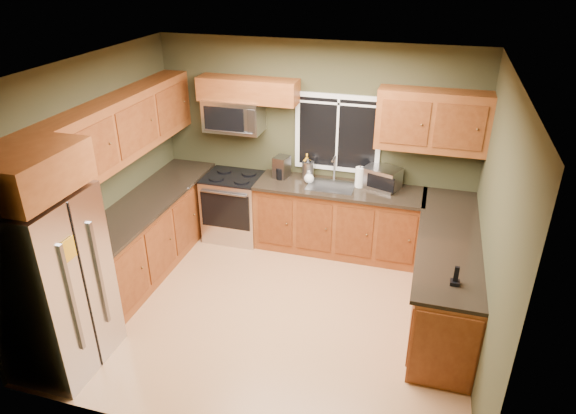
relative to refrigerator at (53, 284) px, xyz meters
The scene contains 28 objects.
floor 2.35m from the refrigerator, 36.78° to the left, with size 4.20×4.20×0.00m, color #AD774C.
ceiling 2.82m from the refrigerator, 36.78° to the left, with size 4.20×4.20×0.00m, color white.
back_wall 3.58m from the refrigerator, 60.71° to the left, with size 4.20×4.20×0.00m, color #35341F.
front_wall 1.86m from the refrigerator, 16.04° to the right, with size 4.20×4.20×0.00m, color #35341F.
left_wall 1.42m from the refrigerator, 105.52° to the left, with size 3.60×3.60×0.00m, color #35341F.
right_wall 4.08m from the refrigerator, 18.71° to the left, with size 3.60×3.60×0.00m, color #35341F.
window 3.75m from the refrigerator, 56.52° to the left, with size 1.12×0.03×1.02m.
base_cabinets_left 1.83m from the refrigerator, 91.97° to the left, with size 0.60×2.65×0.90m, color brown.
countertop_left 1.78m from the refrigerator, 91.16° to the left, with size 0.65×2.65×0.04m, color black.
base_cabinets_back 3.56m from the refrigerator, 52.43° to the left, with size 2.17×0.60×0.90m, color brown.
countertop_back 3.51m from the refrigerator, 52.18° to the left, with size 2.17×0.65×0.04m, color black.
base_cabinets_peninsula 4.02m from the refrigerator, 27.50° to the left, with size 0.60×2.52×0.90m.
countertop_peninsula 3.97m from the refrigerator, 27.77° to the left, with size 0.65×2.50×0.04m, color black.
upper_cabinets_left 2.03m from the refrigerator, 96.30° to the left, with size 0.33×2.65×0.72m, color brown.
upper_cabinets_back_left 3.28m from the refrigerator, 73.15° to the left, with size 1.30×0.33×0.30m, color brown.
upper_cabinets_back_right 4.44m from the refrigerator, 42.62° to the left, with size 1.30×0.33×0.72m, color brown.
upper_cabinet_over_fridge 1.13m from the refrigerator, behind, with size 0.72×0.90×0.38m, color brown.
refrigerator is the anchor object (origin of this frame).
range 2.89m from the refrigerator, 76.03° to the left, with size 0.76×0.69×0.94m.
microwave 3.10m from the refrigerator, 76.66° to the left, with size 0.76×0.41×0.42m.
sink 3.46m from the refrigerator, 53.87° to the left, with size 0.60×0.42×0.36m.
toaster_oven 3.96m from the refrigerator, 47.57° to the left, with size 0.52×0.46×0.27m.
coffee_maker 3.19m from the refrigerator, 65.04° to the left, with size 0.21×0.26×0.29m.
kettle 3.40m from the refrigerator, 60.21° to the left, with size 0.17×0.17×0.28m.
paper_towel_roll 3.73m from the refrigerator, 50.17° to the left, with size 0.14×0.14×0.29m.
soap_bottle_a 3.43m from the refrigerator, 61.00° to the left, with size 0.12×0.12×0.32m, color orange.
soap_bottle_c 3.31m from the refrigerator, 58.30° to the left, with size 0.13×0.13×0.16m, color white.
cordless_phone 3.69m from the refrigerator, 15.15° to the left, with size 0.09×0.09×0.19m.
Camera 1 is at (1.43, -4.45, 3.66)m, focal length 32.00 mm.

